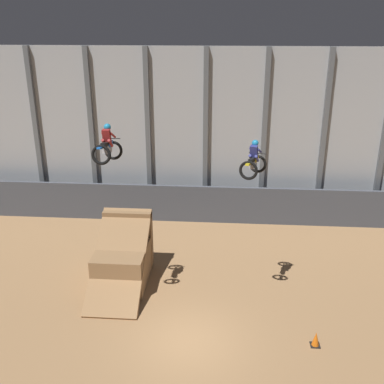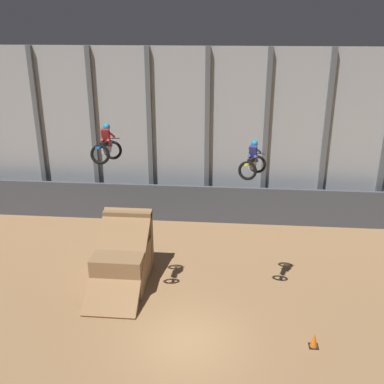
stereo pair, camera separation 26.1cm
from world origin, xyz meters
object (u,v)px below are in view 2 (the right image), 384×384
rider_bike_right_air (253,162)px  traffic_cone_near_ramp (314,340)px  rider_bike_left_air (107,146)px  dirt_ramp (124,258)px

rider_bike_right_air → traffic_cone_near_ramp: rider_bike_right_air is taller
rider_bike_left_air → traffic_cone_near_ramp: bearing=-9.8°
dirt_ramp → rider_bike_left_air: rider_bike_left_air is taller
dirt_ramp → rider_bike_right_air: rider_bike_right_air is taller
dirt_ramp → traffic_cone_near_ramp: (8.09, -4.05, -0.78)m
rider_bike_left_air → traffic_cone_near_ramp: rider_bike_left_air is taller
rider_bike_left_air → rider_bike_right_air: size_ratio=0.98×
dirt_ramp → traffic_cone_near_ramp: dirt_ramp is taller
dirt_ramp → rider_bike_left_air: (0.18, -2.12, 5.92)m
dirt_ramp → rider_bike_left_air: size_ratio=2.60×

